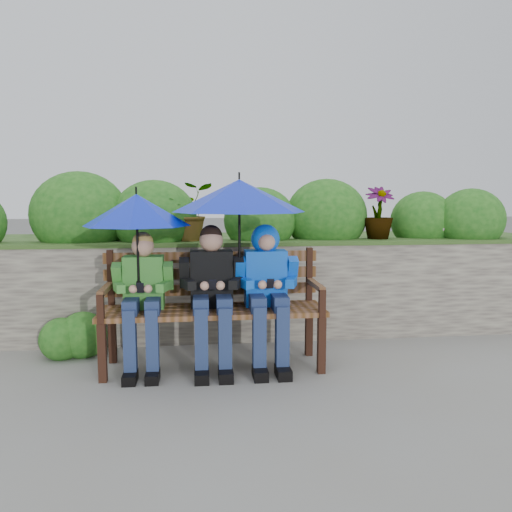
{
  "coord_description": "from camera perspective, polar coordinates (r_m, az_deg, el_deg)",
  "views": [
    {
      "loc": [
        -0.52,
        -4.37,
        1.49
      ],
      "look_at": [
        0.0,
        0.1,
        0.95
      ],
      "focal_mm": 35.0,
      "sensor_mm": 36.0,
      "label": 1
    }
  ],
  "objects": [
    {
      "name": "boy_middle",
      "position": [
        4.3,
        -5.06,
        -3.79
      ],
      "size": [
        0.55,
        0.64,
        1.25
      ],
      "color": "black",
      "rests_on": "ground"
    },
    {
      "name": "boy_right",
      "position": [
        4.34,
        1.25,
        -3.04
      ],
      "size": [
        0.55,
        0.66,
        1.24
      ],
      "color": "#0041C6",
      "rests_on": "ground"
    },
    {
      "name": "umbrella_left",
      "position": [
        4.27,
        -13.48,
        5.12
      ],
      "size": [
        0.89,
        0.89,
        0.83
      ],
      "color": "#071FC2",
      "rests_on": "ground"
    },
    {
      "name": "ground",
      "position": [
        4.65,
        0.14,
        -11.86
      ],
      "size": [
        60.0,
        60.0,
        0.0
      ],
      "primitive_type": "plane",
      "color": "gray",
      "rests_on": "ground"
    },
    {
      "name": "boy_left",
      "position": [
        4.33,
        -12.8,
        -4.17
      ],
      "size": [
        0.51,
        0.59,
        1.19
      ],
      "color": "#30861F",
      "rests_on": "ground"
    },
    {
      "name": "park_bench",
      "position": [
        4.42,
        -4.94,
        -5.09
      ],
      "size": [
        1.93,
        0.56,
        1.02
      ],
      "color": "black",
      "rests_on": "ground"
    },
    {
      "name": "garden_backdrop",
      "position": [
        6.07,
        -2.07,
        -1.6
      ],
      "size": [
        8.0,
        2.85,
        1.78
      ],
      "color": "#5F554E",
      "rests_on": "ground"
    },
    {
      "name": "umbrella_right",
      "position": [
        4.27,
        -1.93,
        6.89
      ],
      "size": [
        1.15,
        1.15,
        0.93
      ],
      "color": "#071FC2",
      "rests_on": "ground"
    }
  ]
}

